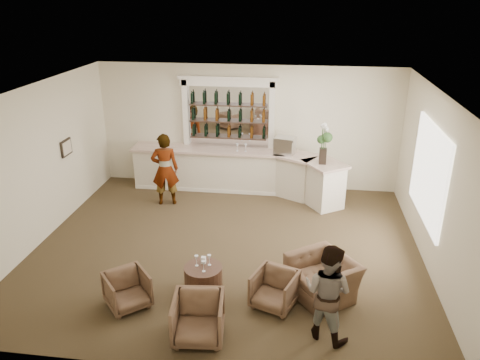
{
  "coord_description": "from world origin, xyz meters",
  "views": [
    {
      "loc": [
        1.44,
        -8.51,
        5.04
      ],
      "look_at": [
        0.16,
        0.9,
        1.18
      ],
      "focal_mm": 35.0,
      "sensor_mm": 36.0,
      "label": 1
    }
  ],
  "objects_px": {
    "bar_counter": "(239,171)",
    "armchair_right": "(274,289)",
    "espresso_machine": "(285,145)",
    "guest": "(328,292)",
    "armchair_far": "(323,278)",
    "armchair_center": "(198,318)",
    "flower_vase": "(324,141)",
    "cocktail_table": "(203,279)",
    "armchair_left": "(127,290)",
    "sommelier": "(165,169)"
  },
  "relations": [
    {
      "from": "bar_counter",
      "to": "armchair_right",
      "type": "relative_size",
      "value": 8.06
    },
    {
      "from": "espresso_machine",
      "to": "guest",
      "type": "bearing_deg",
      "value": -66.0
    },
    {
      "from": "bar_counter",
      "to": "armchair_far",
      "type": "distance_m",
      "value": 4.89
    },
    {
      "from": "armchair_center",
      "to": "flower_vase",
      "type": "distance_m",
      "value": 5.65
    },
    {
      "from": "cocktail_table",
      "to": "armchair_left",
      "type": "relative_size",
      "value": 0.98
    },
    {
      "from": "bar_counter",
      "to": "guest",
      "type": "distance_m",
      "value": 5.87
    },
    {
      "from": "cocktail_table",
      "to": "espresso_machine",
      "type": "distance_m",
      "value": 4.84
    },
    {
      "from": "armchair_right",
      "to": "flower_vase",
      "type": "bearing_deg",
      "value": 98.67
    },
    {
      "from": "armchair_left",
      "to": "armchair_far",
      "type": "distance_m",
      "value": 3.39
    },
    {
      "from": "bar_counter",
      "to": "flower_vase",
      "type": "relative_size",
      "value": 5.63
    },
    {
      "from": "bar_counter",
      "to": "guest",
      "type": "height_order",
      "value": "guest"
    },
    {
      "from": "flower_vase",
      "to": "armchair_far",
      "type": "bearing_deg",
      "value": -90.62
    },
    {
      "from": "armchair_center",
      "to": "flower_vase",
      "type": "xyz_separation_m",
      "value": [
        1.97,
        5.12,
        1.35
      ]
    },
    {
      "from": "armchair_center",
      "to": "espresso_machine",
      "type": "bearing_deg",
      "value": 73.75
    },
    {
      "from": "armchair_left",
      "to": "sommelier",
      "type": "bearing_deg",
      "value": 56.24
    },
    {
      "from": "armchair_center",
      "to": "flower_vase",
      "type": "height_order",
      "value": "flower_vase"
    },
    {
      "from": "guest",
      "to": "armchair_center",
      "type": "bearing_deg",
      "value": 37.37
    },
    {
      "from": "sommelier",
      "to": "cocktail_table",
      "type": "bearing_deg",
      "value": 101.95
    },
    {
      "from": "bar_counter",
      "to": "guest",
      "type": "relative_size",
      "value": 3.57
    },
    {
      "from": "cocktail_table",
      "to": "armchair_right",
      "type": "bearing_deg",
      "value": -10.63
    },
    {
      "from": "bar_counter",
      "to": "armchair_left",
      "type": "distance_m",
      "value": 5.31
    },
    {
      "from": "bar_counter",
      "to": "armchair_left",
      "type": "height_order",
      "value": "bar_counter"
    },
    {
      "from": "guest",
      "to": "cocktail_table",
      "type": "bearing_deg",
      "value": 5.38
    },
    {
      "from": "bar_counter",
      "to": "flower_vase",
      "type": "xyz_separation_m",
      "value": [
        2.14,
        -0.66,
        1.14
      ]
    },
    {
      "from": "flower_vase",
      "to": "bar_counter",
      "type": "bearing_deg",
      "value": 162.79
    },
    {
      "from": "guest",
      "to": "espresso_machine",
      "type": "bearing_deg",
      "value": -52.32
    },
    {
      "from": "bar_counter",
      "to": "armchair_center",
      "type": "xyz_separation_m",
      "value": [
        0.17,
        -5.79,
        -0.21
      ]
    },
    {
      "from": "guest",
      "to": "flower_vase",
      "type": "relative_size",
      "value": 1.58
    },
    {
      "from": "guest",
      "to": "armchair_far",
      "type": "bearing_deg",
      "value": -60.97
    },
    {
      "from": "armchair_right",
      "to": "armchair_far",
      "type": "distance_m",
      "value": 0.92
    },
    {
      "from": "espresso_machine",
      "to": "armchair_center",
      "type": "bearing_deg",
      "value": -85.68
    },
    {
      "from": "bar_counter",
      "to": "espresso_machine",
      "type": "bearing_deg",
      "value": -1.14
    },
    {
      "from": "sommelier",
      "to": "armchair_left",
      "type": "xyz_separation_m",
      "value": [
        0.51,
        -4.16,
        -0.61
      ]
    },
    {
      "from": "armchair_far",
      "to": "cocktail_table",
      "type": "bearing_deg",
      "value": -122.92
    },
    {
      "from": "sommelier",
      "to": "armchair_center",
      "type": "height_order",
      "value": "sommelier"
    },
    {
      "from": "armchair_left",
      "to": "flower_vase",
      "type": "bearing_deg",
      "value": 12.66
    },
    {
      "from": "cocktail_table",
      "to": "espresso_machine",
      "type": "xyz_separation_m",
      "value": [
        1.2,
        4.56,
        1.11
      ]
    },
    {
      "from": "armchair_left",
      "to": "guest",
      "type": "bearing_deg",
      "value": -45.99
    },
    {
      "from": "espresso_machine",
      "to": "armchair_far",
      "type": "bearing_deg",
      "value": -63.97
    },
    {
      "from": "sommelier",
      "to": "espresso_machine",
      "type": "height_order",
      "value": "sommelier"
    },
    {
      "from": "armchair_right",
      "to": "guest",
      "type": "bearing_deg",
      "value": -17.37
    },
    {
      "from": "armchair_left",
      "to": "espresso_machine",
      "type": "height_order",
      "value": "espresso_machine"
    },
    {
      "from": "sommelier",
      "to": "armchair_right",
      "type": "xyz_separation_m",
      "value": [
        2.99,
        -3.81,
        -0.6
      ]
    },
    {
      "from": "sommelier",
      "to": "guest",
      "type": "xyz_separation_m",
      "value": [
        3.83,
        -4.46,
        -0.12
      ]
    },
    {
      "from": "guest",
      "to": "flower_vase",
      "type": "height_order",
      "value": "flower_vase"
    },
    {
      "from": "espresso_machine",
      "to": "sommelier",
      "type": "bearing_deg",
      "value": -146.9
    },
    {
      "from": "armchair_far",
      "to": "guest",
      "type": "bearing_deg",
      "value": -36.58
    },
    {
      "from": "bar_counter",
      "to": "armchair_center",
      "type": "relative_size",
      "value": 7.2
    },
    {
      "from": "espresso_machine",
      "to": "armchair_right",
      "type": "bearing_deg",
      "value": -74.59
    },
    {
      "from": "guest",
      "to": "armchair_right",
      "type": "bearing_deg",
      "value": -9.63
    }
  ]
}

